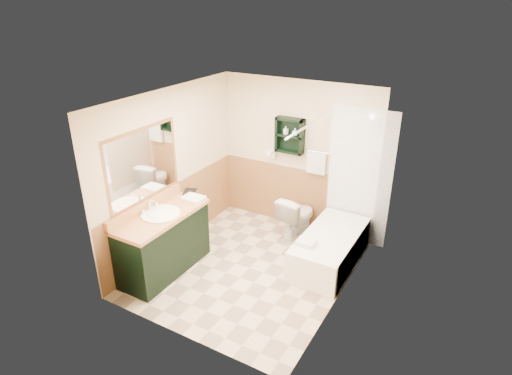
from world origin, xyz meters
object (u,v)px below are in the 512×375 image
object	(u,v)px
hair_dryer	(273,153)
bathtub	(330,249)
wall_shelf	(290,136)
vanity_book	(183,185)
vanity	(164,243)
toilet	(297,217)
soap_bottle_a	(286,132)
soap_bottle_b	(295,133)

from	to	relation	value
hair_dryer	bathtub	world-z (taller)	hair_dryer
wall_shelf	vanity_book	distance (m)	1.78
wall_shelf	vanity_book	xyz separation A→B (m)	(-1.06, -1.32, -0.55)
wall_shelf	vanity	xyz separation A→B (m)	(-0.89, -2.01, -1.11)
toilet	soap_bottle_a	bearing A→B (deg)	-27.45
hair_dryer	soap_bottle_b	xyz separation A→B (m)	(0.39, -0.03, 0.41)
vanity	soap_bottle_b	xyz separation A→B (m)	(0.99, 2.01, 1.17)
wall_shelf	toilet	xyz separation A→B (m)	(0.30, -0.28, -1.20)
vanity_book	toilet	bearing A→B (deg)	11.38
toilet	vanity_book	world-z (taller)	vanity_book
hair_dryer	vanity	xyz separation A→B (m)	(-0.59, -2.04, -0.76)
vanity_book	soap_bottle_b	size ratio (longest dim) A/B	2.07
vanity	soap_bottle_b	world-z (taller)	soap_bottle_b
wall_shelf	toilet	world-z (taller)	wall_shelf
soap_bottle_b	toilet	bearing A→B (deg)	-52.22
soap_bottle_b	bathtub	bearing A→B (deg)	-37.40
vanity_book	soap_bottle_b	distance (m)	1.85
wall_shelf	soap_bottle_a	bearing A→B (deg)	-175.56
hair_dryer	toilet	size ratio (longest dim) A/B	0.34
vanity	bathtub	bearing A→B (deg)	34.02
wall_shelf	vanity	size ratio (longest dim) A/B	0.40
hair_dryer	vanity_book	distance (m)	1.56
vanity	vanity_book	size ratio (longest dim) A/B	5.76
hair_dryer	soap_bottle_a	size ratio (longest dim) A/B	1.95
wall_shelf	vanity_book	world-z (taller)	wall_shelf
hair_dryer	soap_bottle_a	distance (m)	0.46
hair_dryer	vanity_book	bearing A→B (deg)	-119.45
toilet	soap_bottle_a	distance (m)	1.33
wall_shelf	hair_dryer	bearing A→B (deg)	175.24
vanity	toilet	size ratio (longest dim) A/B	1.95
vanity_book	soap_bottle_a	size ratio (longest dim) A/B	1.95
vanity_book	soap_bottle_a	bearing A→B (deg)	26.76
toilet	soap_bottle_a	world-z (taller)	soap_bottle_a
vanity	toilet	xyz separation A→B (m)	(1.20, 1.74, -0.09)
vanity	vanity_book	bearing A→B (deg)	103.38
toilet	vanity	bearing A→B (deg)	64.53
bathtub	vanity_book	bearing A→B (deg)	-163.89
bathtub	toilet	xyz separation A→B (m)	(-0.72, 0.44, 0.11)
vanity_book	vanity	bearing A→B (deg)	-102.75
toilet	soap_bottle_b	distance (m)	1.31
soap_bottle_b	hair_dryer	bearing A→B (deg)	175.62
wall_shelf	toilet	distance (m)	1.27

